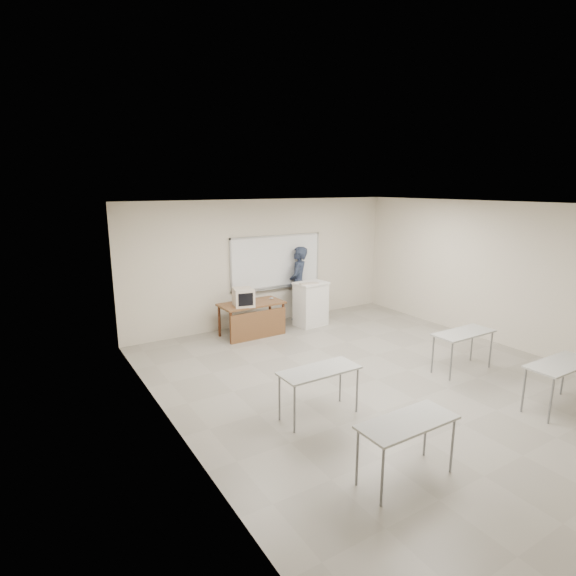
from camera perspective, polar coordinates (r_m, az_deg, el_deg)
floor at (r=8.15m, az=11.18°, el=-11.35°), size 7.00×8.00×0.01m
whiteboard at (r=10.97m, az=-1.48°, el=3.30°), size 2.48×0.10×1.31m
student_desks at (r=7.05m, az=18.98°, el=-9.82°), size 4.40×2.20×0.73m
instructor_desk at (r=10.02m, az=-4.37°, el=-3.16°), size 1.43×0.72×0.75m
podium at (r=10.80m, az=2.90°, el=-2.02°), size 0.75×0.55×1.06m
crt_monitor at (r=9.80m, az=-5.67°, el=-1.15°), size 0.42×0.47×0.40m
laptop at (r=10.14m, az=-5.59°, el=-1.45°), size 0.33×0.30×0.24m
mouse at (r=10.35m, az=-2.10°, el=-1.31°), size 0.13×0.11×0.04m
keyboard at (r=10.50m, az=2.68°, el=0.58°), size 0.47×0.23×0.03m
presenter at (r=11.21m, az=1.32°, el=0.60°), size 0.79×0.79×1.84m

